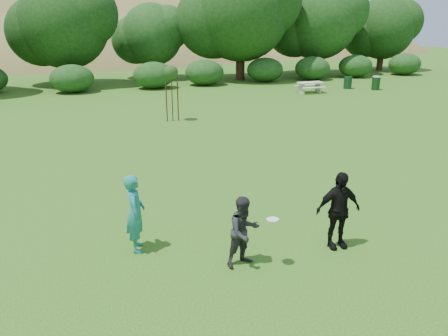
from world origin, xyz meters
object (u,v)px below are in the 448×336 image
object	(u,v)px
sapling	(171,74)
trash_can_lidded	(376,83)
picnic_table	(310,85)
player_teal	(135,213)
trash_can_near	(348,83)
player_black	(338,210)
player_grey	(244,232)

from	to	relation	value
sapling	trash_can_lidded	distance (m)	17.46
picnic_table	trash_can_lidded	distance (m)	5.30
player_teal	picnic_table	xyz separation A→B (m)	(14.94, 18.51, -0.40)
trash_can_near	trash_can_lidded	bearing A→B (deg)	-36.22
trash_can_near	sapling	size ratio (longest dim) A/B	0.32
trash_can_near	picnic_table	size ratio (longest dim) A/B	0.50
trash_can_lidded	player_teal	bearing A→B (deg)	-138.14
trash_can_near	sapling	world-z (taller)	sapling
player_teal	trash_can_near	bearing A→B (deg)	-37.11
sapling	picnic_table	bearing A→B (deg)	26.68
sapling	player_teal	bearing A→B (deg)	-106.00
trash_can_near	sapling	xyz separation A→B (m)	(-14.92, -6.46, 1.97)
player_teal	player_black	distance (m)	4.63
player_teal	player_black	bearing A→B (deg)	-100.38
trash_can_near	picnic_table	xyz separation A→B (m)	(-3.67, -0.81, 0.07)
player_black	trash_can_near	size ratio (longest dim) A/B	2.06
player_black	picnic_table	world-z (taller)	player_black
player_black	trash_can_lidded	distance (m)	25.10
player_teal	trash_can_lidded	bearing A→B (deg)	-41.32
trash_can_lidded	sapling	bearing A→B (deg)	-162.32
picnic_table	player_teal	bearing A→B (deg)	-128.91
player_grey	trash_can_lidded	xyz separation A→B (m)	(18.13, 19.53, -0.25)
picnic_table	sapling	bearing A→B (deg)	-153.32
player_teal	sapling	world-z (taller)	sapling
player_black	sapling	size ratio (longest dim) A/B	0.65
player_teal	trash_can_near	size ratio (longest dim) A/B	2.04
trash_can_near	sapling	bearing A→B (deg)	-156.58
player_grey	trash_can_near	world-z (taller)	player_grey
trash_can_near	trash_can_lidded	size ratio (longest dim) A/B	0.86
player_grey	trash_can_near	size ratio (longest dim) A/B	1.75
trash_can_near	picnic_table	distance (m)	3.75
player_teal	picnic_table	size ratio (longest dim) A/B	1.02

